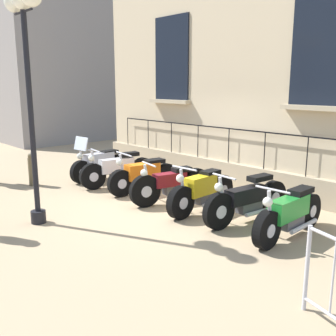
% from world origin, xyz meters
% --- Properties ---
extents(ground_plane, '(60.00, 60.00, 0.00)m').
position_xyz_m(ground_plane, '(0.00, 0.00, 0.00)').
color(ground_plane, tan).
extents(building_facade, '(0.82, 10.20, 6.85)m').
position_xyz_m(building_facade, '(-2.59, -0.00, 3.33)').
color(building_facade, '#C6B28E').
rests_on(building_facade, ground_plane).
extents(motorcycle_silver, '(1.95, 0.63, 1.26)m').
position_xyz_m(motorcycle_silver, '(-0.18, -2.92, 0.43)').
color(motorcycle_silver, black).
rests_on(motorcycle_silver, ground_plane).
extents(motorcycle_white, '(2.10, 0.68, 1.01)m').
position_xyz_m(motorcycle_white, '(-0.14, -2.00, 0.42)').
color(motorcycle_white, black).
rests_on(motorcycle_white, ground_plane).
extents(motorcycle_orange, '(1.95, 0.74, 1.04)m').
position_xyz_m(motorcycle_orange, '(-0.21, -1.02, 0.43)').
color(motorcycle_orange, black).
rests_on(motorcycle_orange, ground_plane).
extents(motorcycle_maroon, '(2.03, 0.71, 0.96)m').
position_xyz_m(motorcycle_maroon, '(-0.14, 0.03, 0.41)').
color(motorcycle_maroon, black).
rests_on(motorcycle_maroon, ground_plane).
extents(motorcycle_yellow, '(2.00, 0.63, 1.03)m').
position_xyz_m(motorcycle_yellow, '(-0.18, 0.92, 0.43)').
color(motorcycle_yellow, black).
rests_on(motorcycle_yellow, ground_plane).
extents(motorcycle_black, '(2.20, 0.62, 1.00)m').
position_xyz_m(motorcycle_black, '(-0.38, 1.92, 0.42)').
color(motorcycle_black, black).
rests_on(motorcycle_black, ground_plane).
extents(motorcycle_green, '(2.07, 0.61, 0.99)m').
position_xyz_m(motorcycle_green, '(-0.25, 2.90, 0.42)').
color(motorcycle_green, black).
rests_on(motorcycle_green, ground_plane).
extents(lamppost, '(0.36, 1.06, 4.21)m').
position_xyz_m(lamppost, '(2.63, -0.74, 3.26)').
color(lamppost, black).
rests_on(lamppost, ground_plane).
extents(bollard, '(0.23, 0.23, 0.89)m').
position_xyz_m(bollard, '(1.49, -3.54, 0.45)').
color(bollard, brown).
rests_on(bollard, ground_plane).
extents(distant_building, '(5.74, 4.20, 11.10)m').
position_xyz_m(distant_building, '(-3.54, -11.46, 5.55)').
color(distant_building, gray).
rests_on(distant_building, ground_plane).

